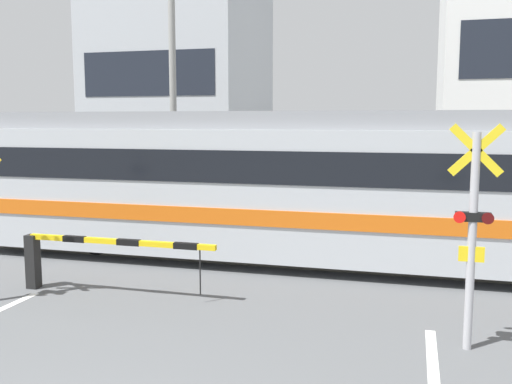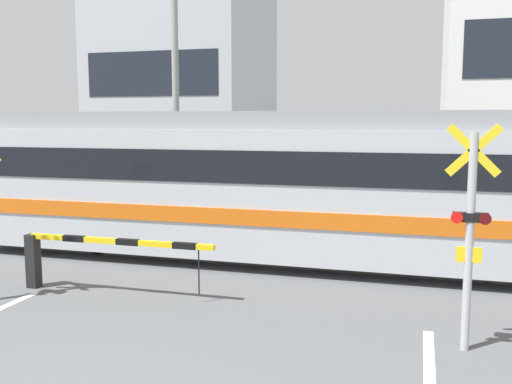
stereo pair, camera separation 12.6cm
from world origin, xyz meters
TOP-DOWN VIEW (x-y plane):
  - rail_track_near at (0.00, 8.03)m, footprint 50.00×0.10m
  - rail_track_far at (0.00, 9.47)m, footprint 50.00×0.10m
  - commuter_train at (0.75, 8.75)m, footprint 14.83×2.91m
  - crossing_barrier_near at (-2.61, 5.44)m, footprint 3.59×0.20m
  - crossing_barrier_far at (2.61, 11.46)m, footprint 3.59×0.20m
  - crossing_signal_right at (3.76, 4.58)m, footprint 0.68×0.15m
  - pedestrian at (-0.65, 14.29)m, footprint 0.38×0.22m
  - building_left_of_street at (-7.26, 21.34)m, footprint 6.70×7.09m
  - utility_pole_streetside at (-4.51, 13.96)m, footprint 0.22×0.22m

SIDE VIEW (x-z plane):
  - rail_track_near at x=0.00m, z-range 0.00..0.08m
  - rail_track_far at x=0.00m, z-range 0.00..0.08m
  - crossing_barrier_near at x=-2.61m, z-range 0.22..1.23m
  - crossing_barrier_far at x=2.61m, z-range 0.22..1.23m
  - pedestrian at x=-0.65m, z-range 0.12..1.78m
  - crossing_signal_right at x=3.76m, z-range 0.15..3.13m
  - commuter_train at x=0.75m, z-range 0.11..3.31m
  - building_left_of_street at x=-7.26m, z-range 0.00..8.82m
  - utility_pole_streetside at x=-4.51m, z-range 0.00..8.84m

